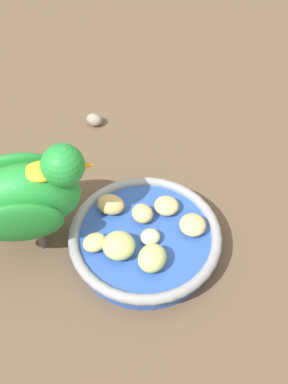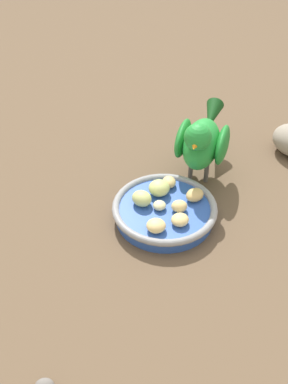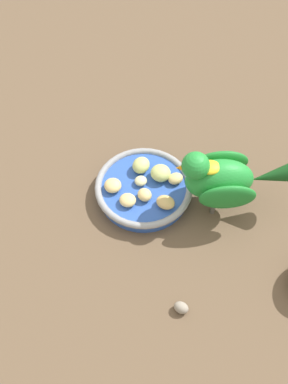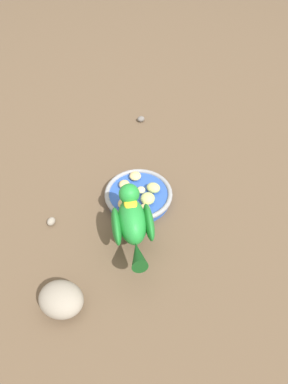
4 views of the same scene
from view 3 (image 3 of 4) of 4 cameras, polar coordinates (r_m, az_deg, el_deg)
ground_plane at (r=0.96m, az=0.40°, el=1.24°), size 4.00×4.00×0.00m
feeding_bowl at (r=0.93m, az=-0.03°, el=0.36°), size 0.19×0.19×0.03m
apple_piece_0 at (r=0.90m, az=0.07°, el=-0.33°), size 0.03×0.03×0.02m
apple_piece_1 at (r=0.94m, az=-0.39°, el=3.17°), size 0.05×0.04×0.03m
apple_piece_2 at (r=0.92m, az=-0.39°, el=1.32°), size 0.03×0.03×0.01m
apple_piece_3 at (r=0.93m, az=1.99°, el=2.27°), size 0.04×0.05×0.03m
apple_piece_4 at (r=0.93m, az=3.77°, el=1.60°), size 0.04×0.03×0.02m
apple_piece_5 at (r=0.89m, az=2.58°, el=-1.23°), size 0.04×0.04×0.02m
apple_piece_6 at (r=0.92m, az=-3.73°, el=0.78°), size 0.05×0.05×0.02m
apple_piece_7 at (r=0.90m, az=-1.95°, el=-0.97°), size 0.04×0.04×0.02m
parrot at (r=0.87m, az=9.22°, el=1.64°), size 0.18×0.18×0.15m
pebble_0 at (r=0.83m, az=4.44°, el=-13.53°), size 0.03×0.03×0.02m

